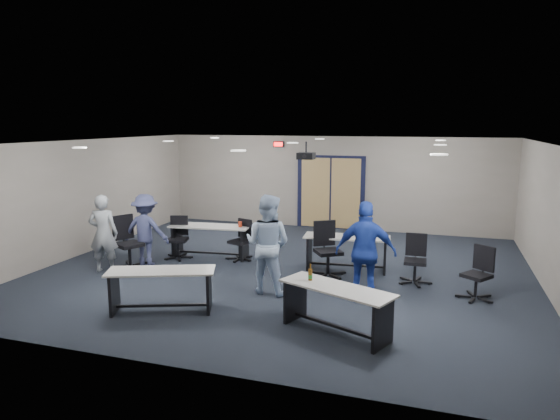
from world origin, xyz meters
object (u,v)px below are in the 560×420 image
(chair_loose_right, at_px, (477,274))
(person_back, at_px, (146,230))
(person_gray, at_px, (103,233))
(table_front_left, at_px, (162,283))
(chair_loose_left, at_px, (129,242))
(person_lightblue, at_px, (268,244))
(chair_back_b, at_px, (239,240))
(chair_back_a, at_px, (178,238))
(table_back_right, at_px, (347,247))
(chair_back_d, at_px, (415,260))
(chair_back_c, at_px, (328,250))
(table_front_right, at_px, (336,301))
(table_back_left, at_px, (211,236))
(person_navy, at_px, (366,252))

(chair_loose_right, height_order, person_back, person_back)
(person_gray, bearing_deg, table_front_left, 128.55)
(chair_loose_left, bearing_deg, person_lightblue, -72.18)
(table_front_left, bearing_deg, person_back, 106.22)
(chair_back_b, xyz_separation_m, person_lightblue, (1.33, -1.86, 0.45))
(chair_back_a, distance_m, person_back, 0.84)
(chair_back_b, relative_size, person_gray, 0.56)
(chair_back_a, height_order, chair_back_b, chair_back_a)
(table_back_right, distance_m, chair_back_a, 3.86)
(chair_back_d, distance_m, chair_loose_left, 5.96)
(chair_back_b, distance_m, chair_back_d, 3.93)
(table_back_right, bearing_deg, chair_back_c, -122.30)
(table_front_right, relative_size, chair_back_a, 1.91)
(table_back_left, relative_size, chair_back_b, 2.06)
(table_front_right, xyz_separation_m, chair_loose_right, (2.08, 2.16, -0.02))
(table_back_right, xyz_separation_m, chair_loose_left, (-4.47, -1.31, 0.07))
(chair_loose_right, bearing_deg, person_navy, -123.36)
(chair_loose_right, bearing_deg, person_gray, -139.44)
(table_back_left, distance_m, chair_back_a, 0.75)
(chair_back_d, bearing_deg, chair_back_a, 176.66)
(table_front_right, relative_size, person_gray, 1.12)
(person_navy, bearing_deg, chair_back_b, -34.28)
(chair_back_c, bearing_deg, table_back_right, 30.10)
(table_front_left, bearing_deg, chair_back_d, 14.01)
(chair_back_a, distance_m, chair_loose_right, 6.41)
(table_back_right, relative_size, person_back, 1.17)
(table_front_left, relative_size, person_back, 1.17)
(chair_back_c, height_order, chair_back_d, chair_back_c)
(person_lightblue, xyz_separation_m, person_back, (-3.12, 0.86, -0.13))
(table_front_right, distance_m, chair_back_a, 5.18)
(person_gray, bearing_deg, chair_loose_right, 167.71)
(table_back_left, bearing_deg, table_back_right, -6.38)
(chair_back_d, bearing_deg, table_back_right, 159.17)
(person_navy, bearing_deg, person_lightblue, -2.37)
(table_back_right, relative_size, chair_back_a, 1.91)
(table_back_left, relative_size, chair_back_a, 1.97)
(table_front_left, distance_m, person_gray, 2.82)
(chair_loose_right, xyz_separation_m, person_navy, (-1.86, -0.71, 0.42))
(chair_back_c, relative_size, person_navy, 0.62)
(table_front_right, distance_m, person_lightblue, 2.13)
(chair_back_c, height_order, person_gray, person_gray)
(chair_loose_right, bearing_deg, table_front_right, -98.21)
(chair_back_d, bearing_deg, chair_loose_right, -29.67)
(table_back_left, relative_size, chair_loose_left, 1.69)
(chair_back_d, height_order, chair_loose_right, chair_back_d)
(chair_back_c, height_order, person_back, person_back)
(table_back_left, relative_size, person_navy, 1.07)
(chair_back_a, height_order, person_lightblue, person_lightblue)
(chair_back_a, bearing_deg, person_lightblue, -45.10)
(table_front_left, xyz_separation_m, person_back, (-1.76, 2.29, 0.30))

